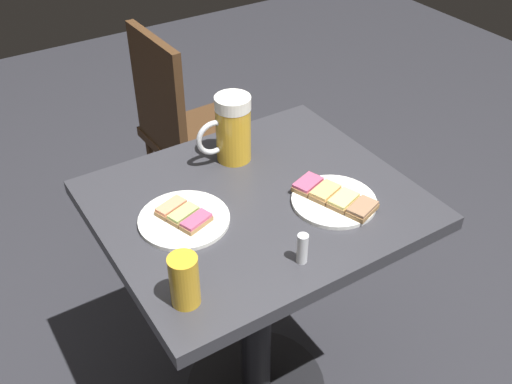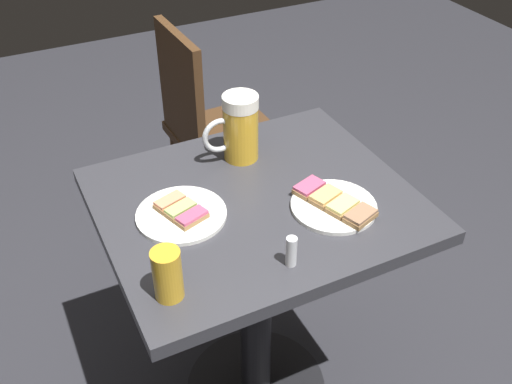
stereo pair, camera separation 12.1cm
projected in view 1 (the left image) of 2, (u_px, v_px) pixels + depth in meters
cafe_table at (256, 254)px, 1.55m from camera, size 0.64×0.75×0.77m
plate_near at (184, 218)px, 1.37m from camera, size 0.21×0.21×0.03m
plate_far at (334, 199)px, 1.42m from camera, size 0.22×0.20×0.03m
beer_mug at (232, 129)px, 1.52m from camera, size 0.09×0.15×0.18m
beer_glass_small at (184, 281)px, 1.14m from camera, size 0.06×0.06×0.11m
salt_shaker at (302, 248)px, 1.24m from camera, size 0.02×0.02×0.07m
cafe_chair at (187, 128)px, 2.19m from camera, size 0.39×0.39×0.90m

